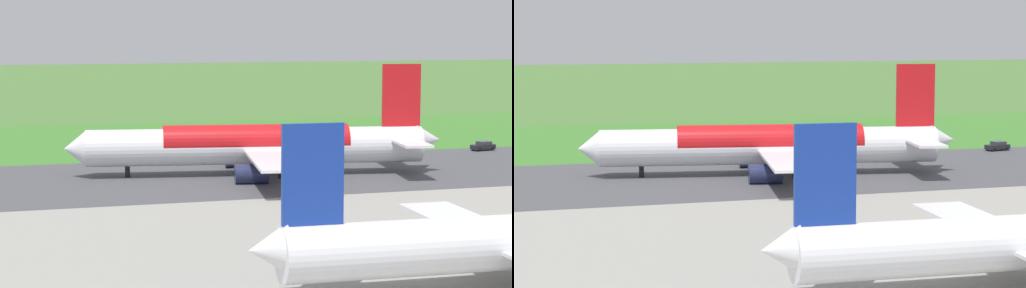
% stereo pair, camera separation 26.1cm
% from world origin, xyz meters
% --- Properties ---
extents(ground_plane, '(800.00, 800.00, 0.00)m').
position_xyz_m(ground_plane, '(0.00, 0.00, 0.00)').
color(ground_plane, '#477233').
extents(runway_asphalt, '(600.00, 37.33, 0.06)m').
position_xyz_m(runway_asphalt, '(0.00, 0.00, 0.03)').
color(runway_asphalt, '#47474C').
rests_on(runway_asphalt, ground).
extents(grass_verge_foreground, '(600.00, 80.00, 0.04)m').
position_xyz_m(grass_verge_foreground, '(0.00, -37.90, 0.02)').
color(grass_verge_foreground, '#3C782B').
rests_on(grass_verge_foreground, ground).
extents(airliner_main, '(54.00, 44.39, 15.88)m').
position_xyz_m(airliner_main, '(2.91, 0.06, 4.35)').
color(airliner_main, white).
rests_on(airliner_main, ground).
extents(service_car_followme, '(4.48, 2.64, 1.62)m').
position_xyz_m(service_car_followme, '(-41.51, -15.29, 0.84)').
color(service_car_followme, black).
rests_on(service_car_followme, ground).
extents(no_stopping_sign, '(0.60, 0.10, 2.31)m').
position_xyz_m(no_stopping_sign, '(6.45, -37.04, 1.38)').
color(no_stopping_sign, slate).
rests_on(no_stopping_sign, ground).
extents(traffic_cone_orange, '(0.40, 0.40, 0.55)m').
position_xyz_m(traffic_cone_orange, '(14.22, -39.05, 0.28)').
color(traffic_cone_orange, orange).
rests_on(traffic_cone_orange, ground).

